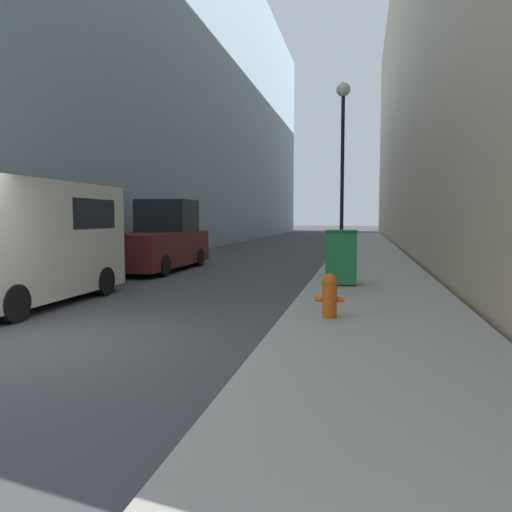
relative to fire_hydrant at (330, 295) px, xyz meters
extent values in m
plane|color=#424244|center=(-4.03, -2.16, -0.51)|extent=(200.00, 200.00, 0.00)
cube|color=#9E998E|center=(0.81, 15.84, -0.44)|extent=(3.15, 60.00, 0.14)
cube|color=#849EB2|center=(-13.85, 23.84, 9.70)|extent=(12.00, 60.00, 20.42)
cube|color=tan|center=(8.48, 23.84, 9.53)|extent=(12.00, 60.00, 20.07)
cylinder|color=#D15614|center=(0.00, 0.01, -0.10)|extent=(0.24, 0.24, 0.54)
sphere|color=#D15614|center=(0.00, 0.01, 0.21)|extent=(0.25, 0.25, 0.25)
cylinder|color=#D15614|center=(0.00, 0.01, 0.29)|extent=(0.07, 0.07, 0.05)
cylinder|color=#D15614|center=(0.00, -0.17, -0.07)|extent=(0.11, 0.12, 0.11)
cylinder|color=#D15614|center=(-0.18, 0.01, -0.07)|extent=(0.12, 0.09, 0.09)
cylinder|color=#D15614|center=(0.18, 0.01, -0.07)|extent=(0.12, 0.09, 0.09)
cube|color=#1E7538|center=(0.03, 4.04, 0.26)|extent=(0.71, 0.60, 1.19)
cube|color=#16572A|center=(0.03, 4.04, 0.89)|extent=(0.73, 0.61, 0.08)
cylinder|color=black|center=(-0.28, 4.29, -0.29)|extent=(0.05, 0.16, 0.16)
cylinder|color=black|center=(0.33, 4.29, -0.29)|extent=(0.05, 0.16, 0.16)
cylinder|color=black|center=(-0.17, 8.91, -0.25)|extent=(0.23, 0.23, 0.25)
cylinder|color=black|center=(-0.17, 8.91, 2.43)|extent=(0.12, 0.12, 5.60)
sphere|color=silver|center=(-0.17, 8.91, 5.41)|extent=(0.46, 0.46, 0.46)
cube|color=beige|center=(-6.10, 0.63, 0.80)|extent=(2.05, 4.77, 2.26)
cube|color=black|center=(-6.10, 1.71, 1.31)|extent=(2.07, 1.67, 0.63)
cylinder|color=black|center=(-7.05, 2.11, -0.19)|extent=(0.24, 0.64, 0.64)
cylinder|color=black|center=(-5.15, 2.11, -0.19)|extent=(0.24, 0.64, 0.64)
cylinder|color=black|center=(-5.15, -0.85, -0.19)|extent=(0.24, 0.64, 0.64)
cube|color=#561919|center=(-6.10, 7.35, 0.21)|extent=(1.91, 5.22, 1.08)
cube|color=black|center=(-6.10, 8.27, 1.29)|extent=(1.76, 1.67, 1.09)
cylinder|color=black|center=(-6.98, 8.97, -0.19)|extent=(0.24, 0.64, 0.64)
cylinder|color=black|center=(-5.22, 8.97, -0.19)|extent=(0.24, 0.64, 0.64)
cylinder|color=black|center=(-6.98, 5.74, -0.19)|extent=(0.24, 0.64, 0.64)
cylinder|color=black|center=(-5.22, 5.74, -0.19)|extent=(0.24, 0.64, 0.64)
camera|label=1|loc=(0.48, -7.99, 1.23)|focal=35.00mm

